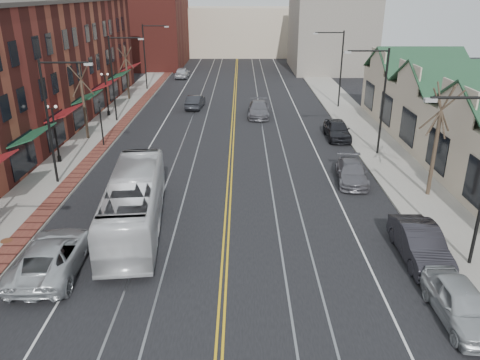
{
  "coord_description": "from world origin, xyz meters",
  "views": [
    {
      "loc": [
        0.78,
        -12.9,
        11.99
      ],
      "look_at": [
        0.72,
        11.73,
        2.0
      ],
      "focal_mm": 35.0,
      "sensor_mm": 36.0,
      "label": 1
    }
  ],
  "objects_px": {
    "transit_bus": "(134,203)",
    "parked_car_a": "(461,304)",
    "parked_suv": "(52,255)",
    "parked_car_b": "(420,244)",
    "parked_car_d": "(337,129)",
    "parked_car_c": "(352,172)"
  },
  "relations": [
    {
      "from": "transit_bus",
      "to": "parked_car_a",
      "type": "height_order",
      "value": "transit_bus"
    },
    {
      "from": "parked_suv",
      "to": "parked_car_a",
      "type": "distance_m",
      "value": 17.48
    },
    {
      "from": "parked_suv",
      "to": "parked_car_a",
      "type": "xyz_separation_m",
      "value": [
        17.14,
        -3.43,
        -0.04
      ]
    },
    {
      "from": "transit_bus",
      "to": "parked_car_a",
      "type": "distance_m",
      "value": 16.14
    },
    {
      "from": "parked_suv",
      "to": "parked_car_b",
      "type": "xyz_separation_m",
      "value": [
        17.14,
        1.08,
        0.02
      ]
    },
    {
      "from": "parked_car_d",
      "to": "parked_car_b",
      "type": "bearing_deg",
      "value": -89.61
    },
    {
      "from": "transit_bus",
      "to": "parked_car_a",
      "type": "relative_size",
      "value": 2.43
    },
    {
      "from": "transit_bus",
      "to": "parked_suv",
      "type": "distance_m",
      "value": 5.16
    },
    {
      "from": "parked_suv",
      "to": "parked_car_b",
      "type": "bearing_deg",
      "value": -178.84
    },
    {
      "from": "parked_car_a",
      "to": "parked_car_c",
      "type": "height_order",
      "value": "parked_car_a"
    },
    {
      "from": "parked_car_d",
      "to": "parked_car_a",
      "type": "bearing_deg",
      "value": -89.71
    },
    {
      "from": "transit_bus",
      "to": "parked_car_b",
      "type": "bearing_deg",
      "value": 161.68
    },
    {
      "from": "parked_suv",
      "to": "parked_car_a",
      "type": "height_order",
      "value": "parked_suv"
    },
    {
      "from": "parked_suv",
      "to": "parked_car_b",
      "type": "height_order",
      "value": "parked_car_b"
    },
    {
      "from": "transit_bus",
      "to": "parked_car_c",
      "type": "distance_m",
      "value": 14.75
    },
    {
      "from": "parked_car_b",
      "to": "parked_car_c",
      "type": "bearing_deg",
      "value": 96.8
    },
    {
      "from": "transit_bus",
      "to": "parked_car_d",
      "type": "bearing_deg",
      "value": -136.05
    },
    {
      "from": "transit_bus",
      "to": "parked_car_d",
      "type": "height_order",
      "value": "transit_bus"
    },
    {
      "from": "parked_suv",
      "to": "parked_car_c",
      "type": "distance_m",
      "value": 19.39
    },
    {
      "from": "transit_bus",
      "to": "parked_car_a",
      "type": "xyz_separation_m",
      "value": [
        14.21,
        -7.61,
        -0.76
      ]
    },
    {
      "from": "parked_car_a",
      "to": "parked_car_d",
      "type": "bearing_deg",
      "value": 89.45
    },
    {
      "from": "parked_suv",
      "to": "parked_car_b",
      "type": "relative_size",
      "value": 1.16
    }
  ]
}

